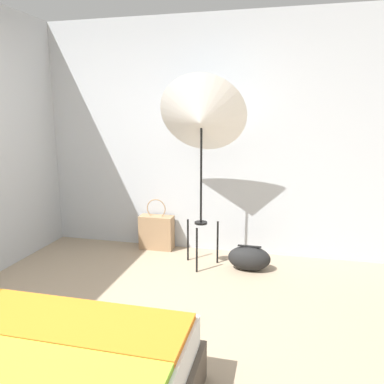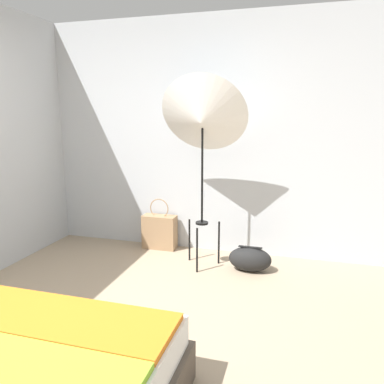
{
  "view_description": "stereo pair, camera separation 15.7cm",
  "coord_description": "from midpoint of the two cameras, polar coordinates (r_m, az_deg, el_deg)",
  "views": [
    {
      "loc": [
        1.14,
        -1.73,
        1.56
      ],
      "look_at": [
        0.33,
        1.64,
        0.83
      ],
      "focal_mm": 35.0,
      "sensor_mm": 36.0,
      "label": 1
    },
    {
      "loc": [
        1.29,
        -1.69,
        1.56
      ],
      "look_at": [
        0.33,
        1.64,
        0.83
      ],
      "focal_mm": 35.0,
      "sensor_mm": 36.0,
      "label": 2
    }
  ],
  "objects": [
    {
      "name": "ground_plane",
      "position": [
        2.62,
        -19.33,
        -25.49
      ],
      "size": [
        14.0,
        14.0,
        0.0
      ],
      "primitive_type": "plane",
      "color": "gray"
    },
    {
      "name": "wall_back",
      "position": [
        4.29,
        -3.03,
        8.34
      ],
      "size": [
        8.0,
        0.05,
        2.6
      ],
      "color": "#B7BCC1",
      "rests_on": "ground_plane"
    },
    {
      "name": "photo_umbrella",
      "position": [
        3.7,
        0.2,
        10.99
      ],
      "size": [
        0.87,
        0.6,
        1.93
      ],
      "color": "black",
      "rests_on": "ground_plane"
    },
    {
      "name": "tote_bag",
      "position": [
        4.43,
        -6.43,
        -6.05
      ],
      "size": [
        0.39,
        0.17,
        0.6
      ],
      "color": "#9E7A56",
      "rests_on": "ground_plane"
    },
    {
      "name": "duffel_bag",
      "position": [
        3.89,
        7.54,
        -9.96
      ],
      "size": [
        0.43,
        0.25,
        0.25
      ],
      "color": "black",
      "rests_on": "ground_plane"
    }
  ]
}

